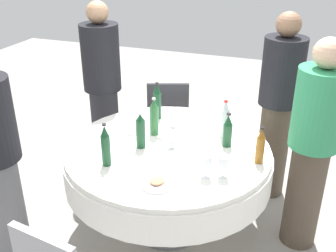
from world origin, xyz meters
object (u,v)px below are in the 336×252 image
at_px(bottle_dark_green_mid, 106,146).
at_px(chair_near, 168,113).
at_px(wine_glass_right, 206,161).
at_px(wine_glass_outer, 223,163).
at_px(bottle_amber_far, 260,146).
at_px(person_rear, 313,146).
at_px(plate_front, 174,161).
at_px(person_mid, 278,106).
at_px(bottle_clear_outer, 225,120).
at_px(bottle_dark_green_west, 157,102).
at_px(person_right, 103,89).
at_px(wine_glass_near, 171,137).
at_px(bottle_dark_green_right, 228,131).
at_px(plate_left, 131,128).
at_px(bottle_green_rear, 154,118).
at_px(bottle_dark_green_near, 141,131).
at_px(plate_east, 157,183).
at_px(dining_table, 168,164).
at_px(wine_glass_west, 173,115).

bearing_deg(bottle_dark_green_mid, chair_near, 2.59).
bearing_deg(wine_glass_right, wine_glass_outer, -70.37).
distance_m(bottle_amber_far, person_rear, 0.39).
relative_size(plate_front, person_mid, 0.16).
bearing_deg(bottle_clear_outer, bottle_dark_green_west, 76.72).
distance_m(bottle_dark_green_west, chair_near, 0.70).
bearing_deg(person_right, bottle_dark_green_mid, -114.91).
distance_m(wine_glass_near, chair_near, 1.16).
relative_size(bottle_dark_green_mid, bottle_dark_green_west, 0.97).
xyz_separation_m(bottle_dark_green_right, bottle_clear_outer, (0.14, 0.05, 0.02)).
distance_m(bottle_dark_green_right, person_mid, 0.70).
xyz_separation_m(wine_glass_outer, chair_near, (1.29, 0.83, -0.33)).
height_order(bottle_dark_green_mid, plate_left, bottle_dark_green_mid).
distance_m(bottle_green_rear, bottle_dark_green_near, 0.23).
relative_size(wine_glass_near, plate_front, 0.50).
xyz_separation_m(wine_glass_near, plate_east, (-0.47, -0.07, -0.08)).
bearing_deg(dining_table, person_rear, -78.69).
distance_m(plate_front, person_rear, 0.96).
height_order(bottle_amber_far, person_right, person_right).
bearing_deg(wine_glass_west, plate_left, 117.17).
bearing_deg(bottle_dark_green_west, plate_east, -159.15).
height_order(bottle_dark_green_mid, chair_near, bottle_dark_green_mid).
bearing_deg(plate_left, chair_near, -0.42).
bearing_deg(plate_front, person_right, 49.89).
bearing_deg(person_right, bottle_dark_green_west, -70.55).
xyz_separation_m(bottle_green_rear, wine_glass_right, (-0.45, -0.53, -0.03)).
relative_size(bottle_dark_green_right, bottle_dark_green_near, 0.94).
distance_m(dining_table, bottle_dark_green_mid, 0.56).
bearing_deg(plate_front, bottle_amber_far, -71.13).
relative_size(bottle_dark_green_right, bottle_clear_outer, 0.89).
distance_m(bottle_amber_far, wine_glass_right, 0.42).
bearing_deg(dining_table, bottle_dark_green_mid, 140.93).
bearing_deg(wine_glass_west, bottle_dark_green_near, 163.98).
distance_m(plate_front, person_right, 1.27).
height_order(bottle_dark_green_mid, wine_glass_outer, bottle_dark_green_mid).
height_order(plate_east, plate_front, plate_east).
bearing_deg(wine_glass_outer, wine_glass_near, 60.48).
xyz_separation_m(wine_glass_west, plate_east, (-0.81, -0.17, -0.09)).
relative_size(bottle_dark_green_near, wine_glass_outer, 1.85).
relative_size(wine_glass_right, wine_glass_west, 1.02).
xyz_separation_m(bottle_clear_outer, wine_glass_west, (0.02, 0.42, -0.03)).
distance_m(wine_glass_right, person_rear, 0.80).
height_order(dining_table, bottle_dark_green_right, bottle_dark_green_right).
bearing_deg(plate_left, plate_east, -144.15).
bearing_deg(plate_left, wine_glass_west, -62.83).
xyz_separation_m(dining_table, bottle_amber_far, (-0.00, -0.66, 0.27)).
xyz_separation_m(wine_glass_outer, plate_east, (-0.23, 0.36, -0.09)).
relative_size(bottle_green_rear, plate_front, 1.17).
distance_m(plate_east, person_right, 1.47).
distance_m(dining_table, wine_glass_right, 0.53).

